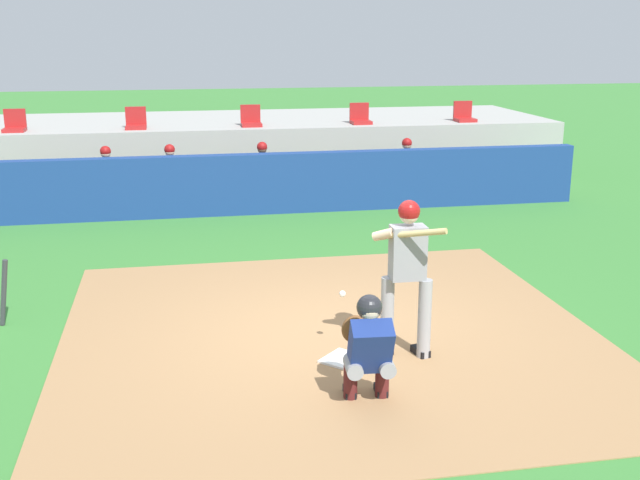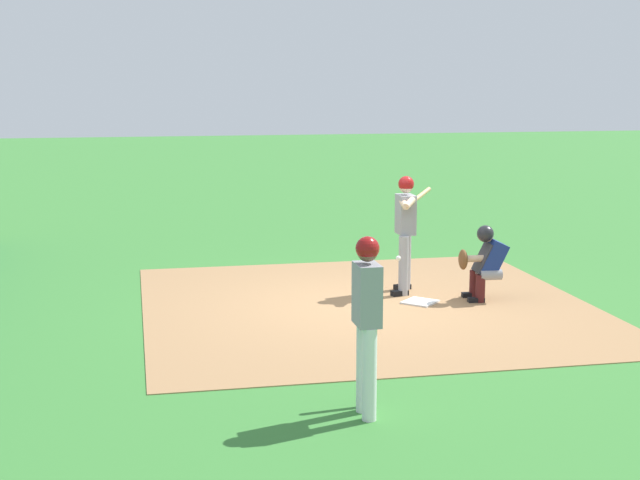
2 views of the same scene
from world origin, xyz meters
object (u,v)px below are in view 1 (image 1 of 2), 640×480
Objects in this scene: dugout_player_0 at (107,178)px; stadium_seat_1 at (136,123)px; home_plate at (345,360)px; dugout_player_3 at (408,167)px; stadium_seat_2 at (251,120)px; stadium_seat_3 at (360,118)px; catcher_crouched at (368,345)px; stadium_seat_0 at (15,125)px; dugout_player_1 at (171,175)px; batter_at_plate at (406,269)px; dugout_player_2 at (263,172)px; stadium_seat_4 at (464,116)px.

stadium_seat_1 reaches higher than dugout_player_0.
dugout_player_3 is (3.18, 8.14, 0.65)m from home_plate.
stadium_seat_2 is 1.00× the size of stadium_seat_3.
stadium_seat_2 reaches higher than catcher_crouched.
dugout_player_0 is 1.00× the size of dugout_player_3.
home_plate is 0.92× the size of stadium_seat_2.
catcher_crouched is at bearing -109.19° from dugout_player_3.
dugout_player_3 is 2.71× the size of stadium_seat_0.
dugout_player_3 is at bearing -19.38° from stadium_seat_1.
home_plate is 11.53m from stadium_seat_0.
dugout_player_3 is at bearing -13.64° from stadium_seat_0.
catcher_crouched is at bearing -78.36° from dugout_player_1.
dugout_player_3 is 2.71× the size of stadium_seat_1.
batter_at_plate is (0.69, 0.03, 1.01)m from home_plate.
catcher_crouched is 9.32m from dugout_player_1.
stadium_seat_0 is at bearing 135.29° from dugout_player_0.
stadium_seat_1 is (2.60, 0.00, 0.00)m from stadium_seat_0.
stadium_seat_3 is at bearing 0.00° from stadium_seat_1.
home_plate is 1.23m from batter_at_plate.
stadium_seat_2 reaches higher than dugout_player_1.
dugout_player_1 is at bearing 107.52° from batter_at_plate.
batter_at_plate is 1.39× the size of dugout_player_1.
dugout_player_1 is at bearing -155.53° from stadium_seat_3.
stadium_seat_2 reaches higher than dugout_player_2.
catcher_crouched is 1.30× the size of dugout_player_0.
dugout_player_0 is 8.63m from stadium_seat_4.
home_plate is 0.34× the size of dugout_player_0.
dugout_player_1 is 1.00× the size of dugout_player_3.
catcher_crouched is at bearing -103.07° from stadium_seat_3.
batter_at_plate reaches higher than catcher_crouched.
stadium_seat_1 is (0.54, 2.03, 0.86)m from dugout_player_0.
dugout_player_0 is 2.71× the size of stadium_seat_3.
stadium_seat_2 reaches higher than dugout_player_0.
stadium_seat_4 reaches higher than batter_at_plate.
stadium_seat_1 is at bearing 180.00° from stadium_seat_2.
stadium_seat_2 is at bearing 147.43° from dugout_player_3.
batter_at_plate is at bearing -64.70° from dugout_player_0.
stadium_seat_2 is (5.20, 0.00, 0.00)m from stadium_seat_0.
dugout_player_3 is at bearing 0.00° from dugout_player_1.
home_plate is 8.75m from dugout_player_0.
stadium_seat_4 is at bearing 65.05° from catcher_crouched.
stadium_seat_3 is (2.60, 0.00, 0.00)m from stadium_seat_2.
home_plate is 0.92× the size of stadium_seat_3.
stadium_seat_0 reaches higher than dugout_player_2.
dugout_player_3 is at bearing -32.57° from stadium_seat_2.
dugout_player_2 is 2.71× the size of stadium_seat_2.
dugout_player_0 is at bearing -160.50° from stadium_seat_3.
stadium_seat_4 reaches higher than home_plate.
dugout_player_0 is 6.15m from stadium_seat_3.
stadium_seat_1 is 5.20m from stadium_seat_3.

